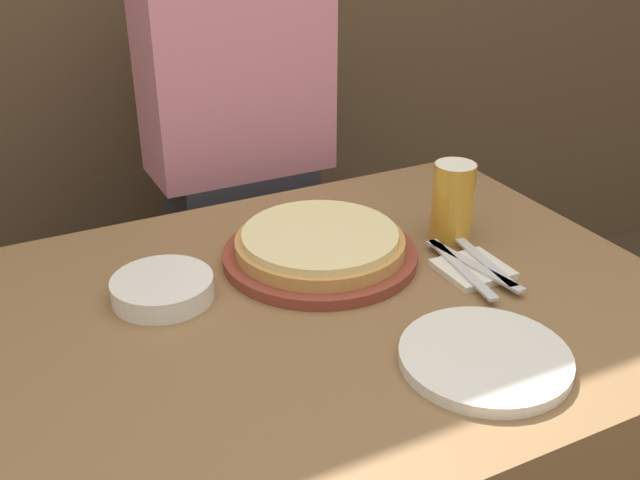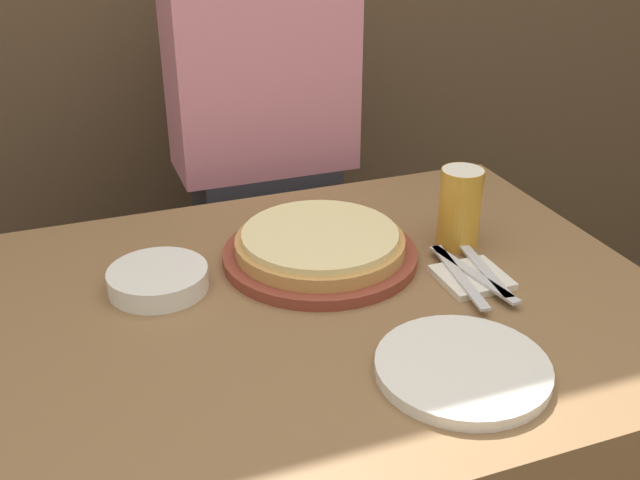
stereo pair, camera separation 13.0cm
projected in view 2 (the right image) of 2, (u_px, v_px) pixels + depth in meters
name	position (u px, v px, depth m)	size (l,w,h in m)	color
dining_table	(303.00, 476.00, 1.36)	(1.18, 0.86, 0.75)	olive
pizza_on_board	(320.00, 247.00, 1.31)	(0.34, 0.34, 0.06)	brown
beer_glass	(460.00, 205.00, 1.34)	(0.08, 0.08, 0.15)	gold
dinner_plate	(462.00, 368.00, 1.03)	(0.24, 0.24, 0.02)	white
side_bowl	(158.00, 279.00, 1.22)	(0.16, 0.16, 0.04)	white
napkin_stack	(472.00, 278.00, 1.25)	(0.11, 0.11, 0.01)	silver
fork	(459.00, 276.00, 1.24)	(0.05, 0.22, 0.00)	silver
dinner_knife	(472.00, 273.00, 1.25)	(0.05, 0.22, 0.00)	silver
spoon	(485.00, 271.00, 1.26)	(0.04, 0.18, 0.00)	silver
diner_person	(265.00, 191.00, 1.82)	(0.41, 0.20, 1.34)	#33333D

